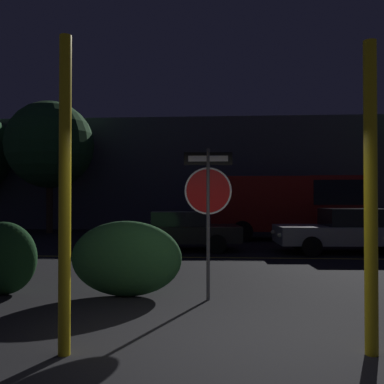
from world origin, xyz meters
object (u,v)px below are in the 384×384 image
(stop_sign, at_px, (208,194))
(hedge_bush_1, at_px, (3,258))
(passing_car_2, at_px, (175,230))
(tree_0, at_px, (50,145))
(yellow_pole_left, at_px, (65,194))
(yellow_pole_right, at_px, (371,197))
(hedge_bush_2, at_px, (126,259))
(delivery_truck, at_px, (293,203))
(passing_car_3, at_px, (350,231))

(stop_sign, height_order, hedge_bush_1, stop_sign)
(passing_car_2, xyz_separation_m, tree_0, (-7.07, 6.75, 3.77))
(yellow_pole_left, bearing_deg, yellow_pole_right, 3.89)
(yellow_pole_left, relative_size, tree_0, 0.53)
(hedge_bush_2, distance_m, tree_0, 15.63)
(passing_car_2, height_order, tree_0, tree_0)
(stop_sign, height_order, delivery_truck, delivery_truck)
(stop_sign, distance_m, hedge_bush_2, 1.86)
(stop_sign, xyz_separation_m, passing_car_2, (-1.30, 6.93, -1.15))
(yellow_pole_right, height_order, passing_car_2, yellow_pole_right)
(hedge_bush_2, xyz_separation_m, passing_car_2, (0.15, 6.75, -0.00))
(yellow_pole_right, xyz_separation_m, tree_0, (-10.25, 16.12, 2.69))
(passing_car_2, bearing_deg, hedge_bush_2, 172.91)
(passing_car_3, xyz_separation_m, tree_0, (-12.71, 7.02, 3.73))
(hedge_bush_2, height_order, passing_car_3, passing_car_3)
(stop_sign, xyz_separation_m, delivery_truck, (3.24, 10.89, -0.25))
(tree_0, bearing_deg, passing_car_2, -43.67)
(stop_sign, bearing_deg, delivery_truck, 72.07)
(passing_car_3, bearing_deg, stop_sign, 144.20)
(yellow_pole_left, distance_m, yellow_pole_right, 3.40)
(stop_sign, bearing_deg, yellow_pole_left, -120.90)
(hedge_bush_2, bearing_deg, delivery_truck, 66.35)
(hedge_bush_1, xyz_separation_m, tree_0, (-4.68, 13.53, 3.78))
(hedge_bush_1, bearing_deg, hedge_bush_2, 0.60)
(hedge_bush_2, height_order, tree_0, tree_0)
(yellow_pole_left, distance_m, hedge_bush_2, 3.05)
(delivery_truck, relative_size, tree_0, 0.97)
(hedge_bush_2, distance_m, delivery_truck, 11.74)
(delivery_truck, height_order, tree_0, tree_0)
(yellow_pole_left, height_order, passing_car_3, yellow_pole_left)
(stop_sign, relative_size, tree_0, 0.39)
(yellow_pole_right, distance_m, hedge_bush_1, 6.24)
(yellow_pole_left, bearing_deg, tree_0, 112.76)
(hedge_bush_2, relative_size, tree_0, 0.30)
(stop_sign, xyz_separation_m, hedge_bush_2, (-1.45, 0.17, -1.14))
(yellow_pole_right, xyz_separation_m, passing_car_2, (-3.17, 9.37, -1.08))
(passing_car_2, bearing_deg, hedge_bush_1, 154.77)
(yellow_pole_right, relative_size, delivery_truck, 0.54)
(passing_car_3, bearing_deg, hedge_bush_2, 135.53)
(passing_car_3, bearing_deg, yellow_pole_right, 162.14)
(hedge_bush_2, bearing_deg, hedge_bush_1, -179.40)
(hedge_bush_1, height_order, passing_car_3, passing_car_3)
(hedge_bush_1, bearing_deg, tree_0, 109.08)
(hedge_bush_1, distance_m, passing_car_2, 7.19)
(passing_car_3, bearing_deg, hedge_bush_1, 126.32)
(passing_car_2, bearing_deg, stop_sign, -175.16)
(hedge_bush_1, xyz_separation_m, passing_car_2, (2.39, 6.78, 0.01))
(yellow_pole_left, bearing_deg, hedge_bush_1, 127.68)
(yellow_pole_left, height_order, yellow_pole_right, yellow_pole_left)
(stop_sign, xyz_separation_m, yellow_pole_left, (-1.51, -2.67, -0.03))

